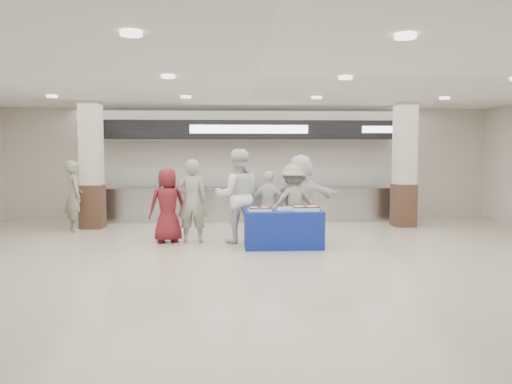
{
  "coord_description": "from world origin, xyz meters",
  "views": [
    {
      "loc": [
        -0.39,
        -8.54,
        1.87
      ],
      "look_at": [
        0.04,
        1.6,
        1.1
      ],
      "focal_mm": 35.0,
      "sensor_mm": 36.0,
      "label": 1
    }
  ],
  "objects_px": {
    "chef_short": "(269,206)",
    "display_table": "(283,229)",
    "sheet_cake_right": "(305,208)",
    "chef_tall": "(238,196)",
    "cupcake_tray": "(286,209)",
    "civilian_maroon": "(168,205)",
    "soldier_a": "(192,201)",
    "civilian_white": "(300,197)",
    "sheet_cake_left": "(259,209)",
    "soldier_bg": "(74,196)",
    "soldier_b": "(293,203)"
  },
  "relations": [
    {
      "from": "display_table",
      "to": "soldier_a",
      "type": "xyz_separation_m",
      "value": [
        -1.87,
        0.64,
        0.51
      ]
    },
    {
      "from": "cupcake_tray",
      "to": "chef_tall",
      "type": "relative_size",
      "value": 0.23
    },
    {
      "from": "soldier_a",
      "to": "civilian_white",
      "type": "xyz_separation_m",
      "value": [
        2.33,
        0.26,
        0.05
      ]
    },
    {
      "from": "soldier_b",
      "to": "civilian_white",
      "type": "xyz_separation_m",
      "value": [
        0.18,
        0.16,
        0.11
      ]
    },
    {
      "from": "sheet_cake_left",
      "to": "civilian_maroon",
      "type": "relative_size",
      "value": 0.29
    },
    {
      "from": "soldier_a",
      "to": "chef_tall",
      "type": "bearing_deg",
      "value": -179.61
    },
    {
      "from": "cupcake_tray",
      "to": "civilian_white",
      "type": "distance_m",
      "value": 0.99
    },
    {
      "from": "sheet_cake_right",
      "to": "soldier_bg",
      "type": "distance_m",
      "value": 5.84
    },
    {
      "from": "soldier_a",
      "to": "chef_tall",
      "type": "xyz_separation_m",
      "value": [
        0.96,
        0.0,
        0.11
      ]
    },
    {
      "from": "chef_tall",
      "to": "soldier_a",
      "type": "bearing_deg",
      "value": -5.04
    },
    {
      "from": "soldier_b",
      "to": "civilian_white",
      "type": "distance_m",
      "value": 0.27
    },
    {
      "from": "display_table",
      "to": "sheet_cake_right",
      "type": "xyz_separation_m",
      "value": [
        0.44,
        -0.01,
        0.43
      ]
    },
    {
      "from": "display_table",
      "to": "chef_tall",
      "type": "bearing_deg",
      "value": 143.97
    },
    {
      "from": "civilian_white",
      "to": "soldier_b",
      "type": "bearing_deg",
      "value": 44.75
    },
    {
      "from": "cupcake_tray",
      "to": "civilian_maroon",
      "type": "distance_m",
      "value": 2.53
    },
    {
      "from": "cupcake_tray",
      "to": "chef_short",
      "type": "distance_m",
      "value": 0.88
    },
    {
      "from": "sheet_cake_right",
      "to": "civilian_maroon",
      "type": "distance_m",
      "value": 2.92
    },
    {
      "from": "civilian_maroon",
      "to": "display_table",
      "type": "bearing_deg",
      "value": 144.25
    },
    {
      "from": "chef_short",
      "to": "civilian_white",
      "type": "height_order",
      "value": "civilian_white"
    },
    {
      "from": "sheet_cake_left",
      "to": "civilian_maroon",
      "type": "distance_m",
      "value": 2.05
    },
    {
      "from": "sheet_cake_right",
      "to": "soldier_a",
      "type": "xyz_separation_m",
      "value": [
        -2.31,
        0.65,
        0.08
      ]
    },
    {
      "from": "sheet_cake_left",
      "to": "soldier_bg",
      "type": "height_order",
      "value": "soldier_bg"
    },
    {
      "from": "chef_short",
      "to": "display_table",
      "type": "bearing_deg",
      "value": 129.4
    },
    {
      "from": "soldier_a",
      "to": "display_table",
      "type": "bearing_deg",
      "value": 161.52
    },
    {
      "from": "display_table",
      "to": "soldier_b",
      "type": "height_order",
      "value": "soldier_b"
    },
    {
      "from": "civilian_white",
      "to": "civilian_maroon",
      "type": "bearing_deg",
      "value": 7.99
    },
    {
      "from": "display_table",
      "to": "soldier_bg",
      "type": "xyz_separation_m",
      "value": [
        -4.89,
        2.37,
        0.48
      ]
    },
    {
      "from": "sheet_cake_right",
      "to": "civilian_white",
      "type": "distance_m",
      "value": 0.92
    },
    {
      "from": "civilian_white",
      "to": "soldier_bg",
      "type": "bearing_deg",
      "value": -11.62
    },
    {
      "from": "display_table",
      "to": "sheet_cake_right",
      "type": "relative_size",
      "value": 3.03
    },
    {
      "from": "soldier_bg",
      "to": "chef_tall",
      "type": "bearing_deg",
      "value": -144.34
    },
    {
      "from": "sheet_cake_right",
      "to": "soldier_bg",
      "type": "xyz_separation_m",
      "value": [
        -5.33,
        2.38,
        0.06
      ]
    },
    {
      "from": "soldier_a",
      "to": "soldier_b",
      "type": "height_order",
      "value": "soldier_a"
    },
    {
      "from": "sheet_cake_right",
      "to": "soldier_b",
      "type": "bearing_deg",
      "value": 102.38
    },
    {
      "from": "display_table",
      "to": "soldier_bg",
      "type": "relative_size",
      "value": 0.9
    },
    {
      "from": "sheet_cake_left",
      "to": "sheet_cake_right",
      "type": "height_order",
      "value": "sheet_cake_right"
    },
    {
      "from": "sheet_cake_left",
      "to": "civilian_maroon",
      "type": "bearing_deg",
      "value": 159.17
    },
    {
      "from": "sheet_cake_right",
      "to": "soldier_b",
      "type": "xyz_separation_m",
      "value": [
        -0.17,
        0.75,
        0.03
      ]
    },
    {
      "from": "civilian_maroon",
      "to": "chef_tall",
      "type": "distance_m",
      "value": 1.5
    },
    {
      "from": "sheet_cake_left",
      "to": "soldier_b",
      "type": "height_order",
      "value": "soldier_b"
    },
    {
      "from": "cupcake_tray",
      "to": "civilian_maroon",
      "type": "relative_size",
      "value": 0.29
    },
    {
      "from": "sheet_cake_right",
      "to": "civilian_white",
      "type": "height_order",
      "value": "civilian_white"
    },
    {
      "from": "civilian_maroon",
      "to": "sheet_cake_left",
      "type": "bearing_deg",
      "value": 139.4
    },
    {
      "from": "soldier_a",
      "to": "soldier_bg",
      "type": "distance_m",
      "value": 3.48
    },
    {
      "from": "sheet_cake_right",
      "to": "chef_short",
      "type": "xyz_separation_m",
      "value": [
        -0.66,
        0.86,
        -0.05
      ]
    },
    {
      "from": "civilian_maroon",
      "to": "chef_short",
      "type": "distance_m",
      "value": 2.18
    },
    {
      "from": "display_table",
      "to": "civilian_maroon",
      "type": "relative_size",
      "value": 0.97
    },
    {
      "from": "display_table",
      "to": "soldier_bg",
      "type": "distance_m",
      "value": 5.46
    },
    {
      "from": "display_table",
      "to": "civilian_white",
      "type": "height_order",
      "value": "civilian_white"
    },
    {
      "from": "cupcake_tray",
      "to": "chef_short",
      "type": "bearing_deg",
      "value": 107.9
    }
  ]
}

